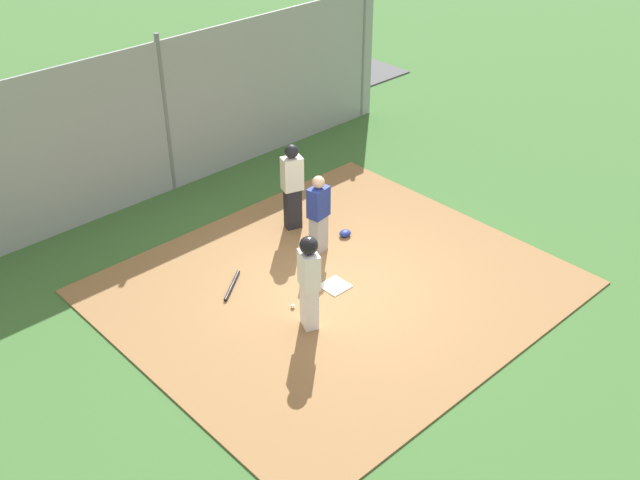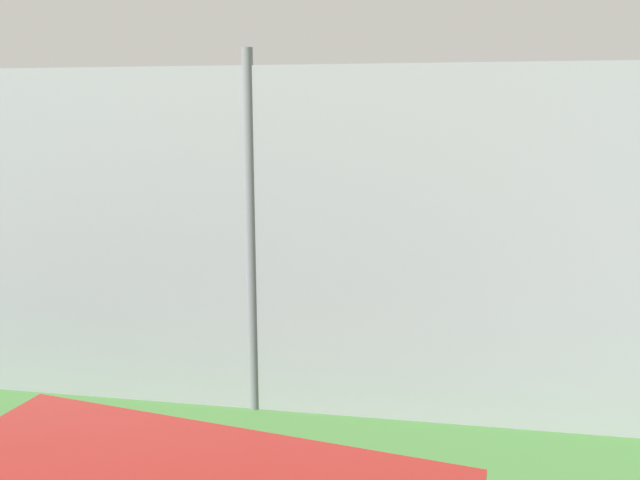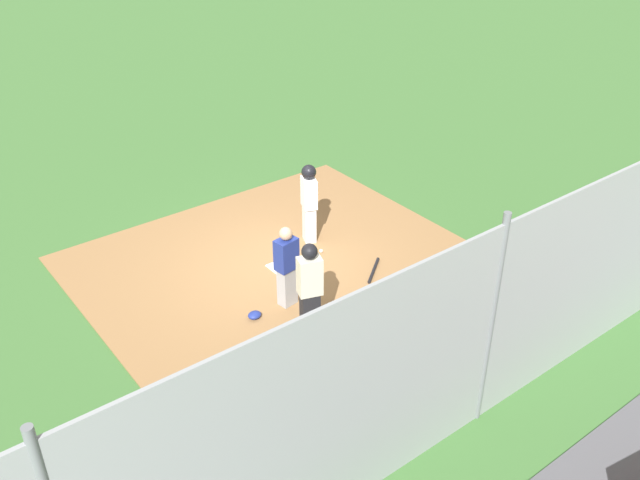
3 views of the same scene
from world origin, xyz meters
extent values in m
plane|color=#3D6B33|center=(0.00, 0.00, 0.00)|extent=(140.00, 140.00, 0.00)
cube|color=olive|center=(0.00, 0.00, 0.01)|extent=(7.20, 6.40, 0.03)
cube|color=white|center=(0.00, 0.00, 0.04)|extent=(0.44, 0.44, 0.02)
cube|color=#9E9EA3|center=(-0.58, -1.04, 0.40)|extent=(0.33, 0.26, 0.73)
cube|color=navy|center=(-0.58, -1.04, 1.05)|extent=(0.41, 0.31, 0.58)
sphere|color=tan|center=(-0.58, -1.04, 1.46)|extent=(0.23, 0.23, 0.23)
cube|color=black|center=(-0.79, -1.99, 0.45)|extent=(0.35, 0.30, 0.83)
cube|color=beige|center=(-0.79, -1.99, 1.19)|extent=(0.44, 0.37, 0.66)
sphere|color=black|center=(-0.79, -1.99, 1.65)|extent=(0.26, 0.26, 0.26)
cube|color=silver|center=(1.05, 0.49, 0.42)|extent=(0.32, 0.36, 0.78)
cube|color=white|center=(1.05, 0.49, 1.12)|extent=(0.39, 0.45, 0.62)
sphere|color=tan|center=(1.05, 0.49, 1.55)|extent=(0.24, 0.24, 0.24)
sphere|color=black|center=(1.05, 0.49, 1.57)|extent=(0.29, 0.29, 0.29)
cylinder|color=black|center=(1.31, -1.21, 0.06)|extent=(0.72, 0.56, 0.06)
ellipsoid|color=navy|center=(-1.28, -1.05, 0.09)|extent=(0.24, 0.20, 0.12)
sphere|color=white|center=(0.94, -0.04, 0.07)|extent=(0.07, 0.07, 0.07)
cube|color=#93999E|center=(0.00, -4.94, 1.60)|extent=(12.00, 0.05, 3.20)
cylinder|color=slate|center=(-5.70, -4.94, 1.68)|extent=(0.10, 0.10, 3.35)
cylinder|color=slate|center=(0.00, -4.94, 1.68)|extent=(0.10, 0.10, 3.35)
cube|color=#515156|center=(0.00, -8.75, 0.02)|extent=(18.00, 5.20, 0.04)
cube|color=black|center=(-2.69, -8.16, 0.44)|extent=(4.31, 2.00, 0.64)
cube|color=black|center=(-2.54, -8.18, 1.04)|extent=(2.42, 1.73, 0.56)
cylinder|color=black|center=(-4.11, -8.91, 0.34)|extent=(0.61, 0.22, 0.60)
cylinder|color=black|center=(-3.98, -7.22, 0.34)|extent=(0.61, 0.22, 0.60)
cylinder|color=black|center=(-1.39, -9.11, 0.34)|extent=(0.61, 0.22, 0.60)
cylinder|color=black|center=(-1.26, -7.42, 0.34)|extent=(0.61, 0.22, 0.60)
cube|color=maroon|center=(0.43, -8.50, 0.44)|extent=(4.42, 2.34, 0.64)
cube|color=maroon|center=(0.58, -8.52, 1.04)|extent=(2.53, 1.91, 0.56)
cylinder|color=black|center=(-1.05, -9.12, 0.34)|extent=(0.62, 0.27, 0.60)
cylinder|color=black|center=(-0.78, -7.45, 0.34)|extent=(0.62, 0.27, 0.60)
cylinder|color=black|center=(1.65, -9.55, 0.34)|extent=(0.62, 0.27, 0.60)
cylinder|color=black|center=(1.91, -7.88, 0.34)|extent=(0.62, 0.27, 0.60)
camera|label=1|loc=(7.49, 7.61, 7.77)|focal=42.71mm
camera|label=2|loc=(1.54, -10.41, 2.78)|focal=35.38mm
camera|label=3|loc=(-6.26, -9.38, 7.33)|focal=39.06mm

